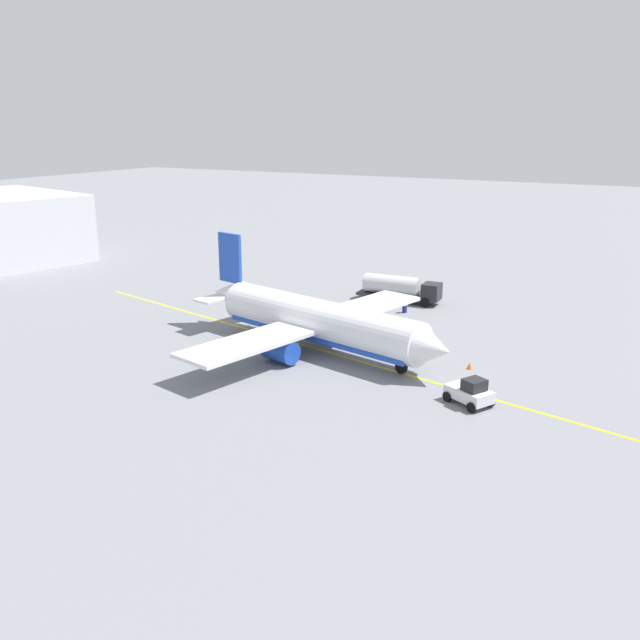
% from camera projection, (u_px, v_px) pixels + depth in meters
% --- Properties ---
extents(ground_plane, '(400.00, 400.00, 0.00)m').
position_uv_depth(ground_plane, '(320.00, 350.00, 66.42)').
color(ground_plane, slate).
extents(airplane, '(29.85, 30.06, 9.94)m').
position_uv_depth(airplane, '(316.00, 321.00, 65.94)').
color(airplane, white).
rests_on(airplane, ground).
extents(fuel_tanker, '(10.36, 3.25, 3.15)m').
position_uv_depth(fuel_tanker, '(400.00, 288.00, 83.73)').
color(fuel_tanker, '#2D2D33').
rests_on(fuel_tanker, ground).
extents(pushback_tug, '(4.12, 3.61, 2.20)m').
position_uv_depth(pushback_tug, '(470.00, 392.00, 53.41)').
color(pushback_tug, silver).
rests_on(pushback_tug, ground).
extents(refueling_worker, '(0.53, 0.62, 1.71)m').
position_uv_depth(refueling_worker, '(405.00, 306.00, 79.08)').
color(refueling_worker, navy).
rests_on(refueling_worker, ground).
extents(safety_cone_nose, '(0.52, 0.52, 0.57)m').
position_uv_depth(safety_cone_nose, '(469.00, 366.00, 61.25)').
color(safety_cone_nose, '#F2590F').
rests_on(safety_cone_nose, ground).
extents(taxi_line_marking, '(69.03, 16.32, 0.01)m').
position_uv_depth(taxi_line_marking, '(320.00, 350.00, 66.42)').
color(taxi_line_marking, yellow).
rests_on(taxi_line_marking, ground).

